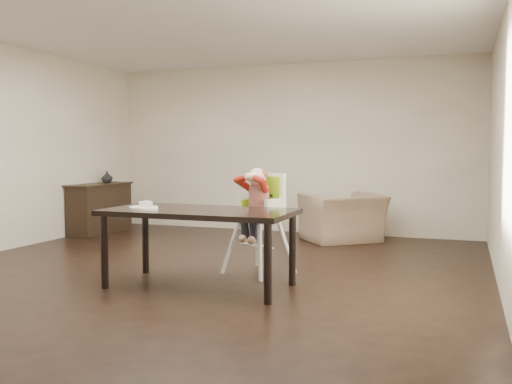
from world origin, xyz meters
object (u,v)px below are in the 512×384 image
at_px(high_chair, 260,199).
at_px(armchair, 343,210).
at_px(dining_table, 199,218).
at_px(sideboard, 100,208).

xyz_separation_m(high_chair, armchair, (0.39, 2.43, -0.34)).
bearing_deg(armchair, dining_table, 38.21).
relative_size(dining_table, sideboard, 1.43).
bearing_deg(dining_table, armchair, 77.19).
bearing_deg(sideboard, dining_table, -41.61).
xyz_separation_m(dining_table, sideboard, (-3.08, 2.73, -0.27)).
bearing_deg(high_chair, sideboard, 173.10).
height_order(armchair, sideboard, armchair).
distance_m(high_chair, sideboard, 3.95).
relative_size(high_chair, armchair, 1.07).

